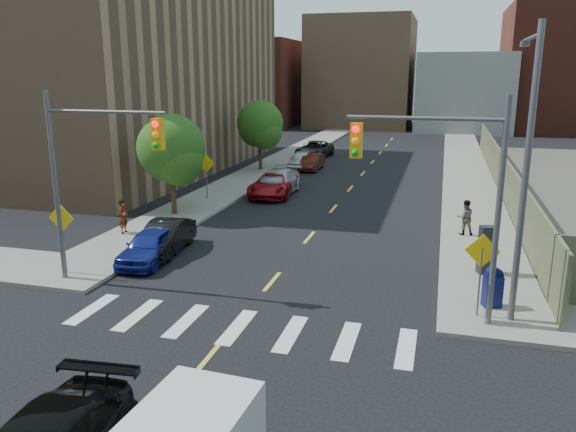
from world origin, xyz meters
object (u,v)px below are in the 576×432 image
Objects in this scene: parked_car_red at (274,185)px; parked_car_maroon at (312,162)px; parked_car_black at (165,237)px; payphone at (486,250)px; pedestrian_east at (465,217)px; parked_car_silver at (277,182)px; pedestrian_west at (124,216)px; parked_car_white at (301,160)px; parked_car_blue at (150,246)px; mailbox at (493,287)px; parked_car_grey at (314,149)px.

parked_car_red is 1.33× the size of parked_car_maroon.
parked_car_black is 2.24× the size of payphone.
parked_car_maroon is 20.08m from pedestrian_east.
parked_car_silver is 3.29× the size of pedestrian_west.
parked_car_red is at bearing -42.73° from pedestrian_east.
parked_car_black is 22.48m from parked_car_maroon.
parked_car_white is (-0.79, 10.31, 0.01)m from parked_car_red.
parked_car_red is 0.98× the size of parked_car_silver.
payphone is at bearing -98.42° from pedestrian_west.
parked_car_blue is at bearing -139.15° from pedestrian_west.
mailbox reaches higher than parked_car_white.
parked_car_blue is 13.64m from parked_car_red.
pedestrian_west is (-4.36, -20.68, 0.31)m from parked_car_maroon.
parked_car_silver is (1.30, 14.07, 0.10)m from parked_car_blue.
parked_car_maroon is 2.91× the size of mailbox.
pedestrian_east is at bearing -56.89° from parked_car_maroon.
parked_car_silver is at bearing -90.97° from parked_car_maroon.
payphone is at bearing -60.38° from parked_car_grey.
parked_car_silver is (0.12, 0.48, 0.05)m from parked_car_red.
parked_car_silver reaches higher than parked_car_red.
parked_car_black is 13.84m from pedestrian_east.
pedestrian_east is at bearing 75.37° from mailbox.
mailbox is at bearing -105.60° from payphone.
parked_car_white is 20.73m from pedestrian_east.
parked_car_blue is at bearing -97.70° from parked_car_red.
parked_car_white is 6.42m from parked_car_grey.
parked_car_silver reaches higher than parked_car_black.
parked_car_maroon is at bearing 102.42° from payphone.
pedestrian_west is (-16.25, 4.50, 0.16)m from mailbox.
parked_car_maroon is (0.00, 9.68, -0.13)m from parked_car_silver.
parked_car_white is at bearing 95.47° from parked_car_silver.
mailbox is at bearing -109.56° from pedestrian_west.
parked_car_white is 28.38m from mailbox.
parked_car_maroon is at bearing 90.20° from parked_car_silver.
parked_car_grey is at bearing -10.50° from pedestrian_west.
parked_car_red is 11.34m from pedestrian_west.
parked_car_red is at bearing 119.55° from payphone.
payphone is at bearing 3.63° from parked_car_blue.
parked_car_maroon is 2.42× the size of pedestrian_west.
parked_car_black is at bearing -98.22° from parked_car_red.
payphone is (13.17, 1.84, 0.40)m from parked_car_blue.
parked_car_white is 1.09× the size of parked_car_maroon.
parked_car_maroon is (0.91, -0.15, -0.08)m from parked_car_white.
payphone is (11.87, -12.23, 0.30)m from parked_car_silver.
parked_car_white is (-0.91, 9.83, -0.04)m from parked_car_silver.
parked_car_silver is at bearing 78.82° from parked_car_black.
parked_car_grey reaches higher than parked_car_black.
pedestrian_west is at bearing 130.62° from parked_car_blue.
parked_car_silver is at bearing -44.79° from pedestrian_east.
parked_car_silver is 0.99× the size of parked_car_grey.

